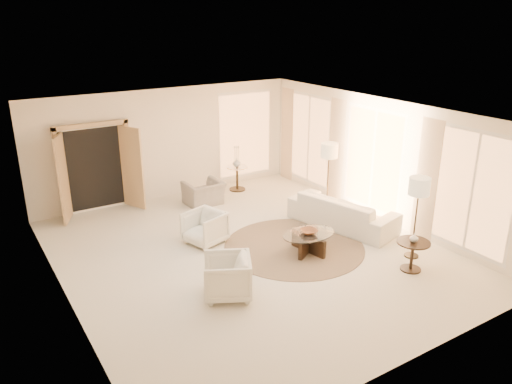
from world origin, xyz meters
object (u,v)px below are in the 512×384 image
armchair_left (205,226)px  bowl (309,231)px  floor_lamp_near (329,154)px  floor_lamp_far (419,190)px  side_table (237,176)px  side_vase (237,162)px  armchair_right (227,275)px  sofa (343,211)px  accent_chair (203,189)px  end_vase (414,238)px  end_table (413,251)px  coffee_table (308,240)px

armchair_left → bowl: (1.55, -1.50, 0.08)m
floor_lamp_near → floor_lamp_far: (-0.19, -2.83, -0.02)m
side_table → floor_lamp_far: floor_lamp_far is taller
side_vase → armchair_right: bearing=-122.1°
floor_lamp_near → sofa: bearing=-109.9°
armchair_left → side_table: size_ratio=1.14×
accent_chair → floor_lamp_far: size_ratio=0.55×
floor_lamp_near → end_vase: size_ratio=10.10×
end_table → side_vase: size_ratio=2.60×
bowl → end_table: bearing=-53.7°
armchair_right → floor_lamp_near: size_ratio=0.48×
armchair_right → side_table: bearing=175.4°
armchair_right → armchair_left: bearing=-169.2°
side_table → end_vase: size_ratio=4.01×
armchair_left → floor_lamp_far: 4.32m
floor_lamp_near → end_vase: (-0.63, -3.20, -0.76)m
side_table → accent_chair: bearing=-159.3°
sofa → accent_chair: bearing=20.1°
coffee_table → end_vase: end_vase is taller
armchair_right → coffee_table: size_ratio=0.53×
coffee_table → end_vase: (1.18, -1.61, 0.40)m
bowl → side_vase: size_ratio=1.40×
side_table → end_vase: end_vase is taller
side_table → side_vase: bearing=0.0°
armchair_right → side_vase: size_ratio=3.37×
end_table → side_vase: 5.65m
sofa → coffee_table: size_ratio=1.63×
end_table → side_table: size_ratio=0.93×
coffee_table → end_table: (1.18, -1.61, 0.14)m
end_vase → armchair_left: bearing=131.3°
end_table → bowl: bearing=126.3°
sofa → bowl: size_ratio=7.41×
accent_chair → side_vase: bearing=-161.0°
armchair_left → armchair_right: 2.15m
coffee_table → side_vase: bearing=80.2°
armchair_right → end_table: size_ratio=1.30×
sofa → armchair_left: size_ratio=3.24×
armchair_left → end_vase: 4.15m
end_table → end_vase: size_ratio=3.72×
sofa → armchair_right: 3.83m
armchair_right → accent_chair: armchair_right is taller
end_table → side_table: (-0.49, 5.62, 0.00)m
side_vase → floor_lamp_near: bearing=-65.1°
sofa → side_table: sofa is taller
end_table → side_vase: bearing=95.0°
accent_chair → floor_lamp_far: floor_lamp_far is taller
accent_chair → side_vase: 1.39m
side_table → armchair_left: bearing=-131.9°
end_table → floor_lamp_near: size_ratio=0.37×
armchair_right → floor_lamp_far: (3.79, -0.68, 1.00)m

